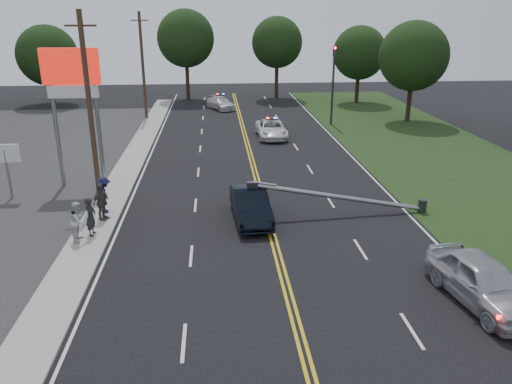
{
  "coord_description": "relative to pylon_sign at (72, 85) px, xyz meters",
  "views": [
    {
      "loc": [
        -2.53,
        -15.33,
        9.76
      ],
      "look_at": [
        -0.65,
        7.12,
        1.7
      ],
      "focal_mm": 35.0,
      "sensor_mm": 36.0,
      "label": 1
    }
  ],
  "objects": [
    {
      "name": "emergency_b",
      "position": [
        8.65,
        24.79,
        -5.35
      ],
      "size": [
        3.57,
        4.82,
        1.3
      ],
      "primitive_type": "imported",
      "rotation": [
        0.0,
        0.0,
        0.45
      ],
      "color": "silver",
      "rests_on": "ground"
    },
    {
      "name": "centerline_yellow",
      "position": [
        10.5,
        -4.0,
        -5.99
      ],
      "size": [
        0.36,
        80.0,
        0.0
      ],
      "primitive_type": "cube",
      "color": "gold",
      "rests_on": "ground"
    },
    {
      "name": "bystander_d",
      "position": [
        2.28,
        -5.88,
        -4.93
      ],
      "size": [
        0.89,
        1.2,
        1.89
      ],
      "primitive_type": "imported",
      "rotation": [
        0.0,
        0.0,
        1.13
      ],
      "color": "#514740",
      "rests_on": "sidewalk"
    },
    {
      "name": "tree_5",
      "position": [
        -10.42,
        29.78,
        -0.62
      ],
      "size": [
        6.65,
        6.65,
        8.72
      ],
      "color": "black",
      "rests_on": "ground"
    },
    {
      "name": "sidewalk",
      "position": [
        2.1,
        -4.0,
        -5.94
      ],
      "size": [
        1.8,
        70.0,
        0.12
      ],
      "primitive_type": "cube",
      "color": "#A49E94",
      "rests_on": "ground"
    },
    {
      "name": "bystander_a",
      "position": [
        2.2,
        -7.7,
        -4.96
      ],
      "size": [
        0.52,
        0.72,
        1.83
      ],
      "primitive_type": "imported",
      "rotation": [
        0.0,
        0.0,
        1.44
      ],
      "color": "#222329",
      "rests_on": "sidewalk"
    },
    {
      "name": "small_sign",
      "position": [
        -3.5,
        -2.0,
        -3.66
      ],
      "size": [
        1.6,
        0.14,
        3.1
      ],
      "color": "gray",
      "rests_on": "ground"
    },
    {
      "name": "tree_9",
      "position": [
        26.48,
        16.89,
        0.08
      ],
      "size": [
        6.38,
        6.38,
        9.27
      ],
      "color": "black",
      "rests_on": "ground"
    },
    {
      "name": "emergency_a",
      "position": [
        12.65,
        11.31,
        -5.3
      ],
      "size": [
        2.43,
        5.09,
        1.4
      ],
      "primitive_type": "imported",
      "rotation": [
        0.0,
        0.0,
        0.02
      ],
      "color": "silver",
      "rests_on": "ground"
    },
    {
      "name": "waiting_sedan",
      "position": [
        17.27,
        -14.51,
        -5.15
      ],
      "size": [
        2.74,
        5.22,
        1.69
      ],
      "primitive_type": "imported",
      "rotation": [
        0.0,
        0.0,
        0.15
      ],
      "color": "#ABADB3",
      "rests_on": "ground"
    },
    {
      "name": "ground",
      "position": [
        10.5,
        -14.0,
        -6.0
      ],
      "size": [
        120.0,
        120.0,
        0.0
      ],
      "primitive_type": "plane",
      "color": "black",
      "rests_on": "ground"
    },
    {
      "name": "utility_pole_far",
      "position": [
        1.3,
        20.0,
        -0.91
      ],
      "size": [
        1.6,
        0.28,
        10.0
      ],
      "color": "#382619",
      "rests_on": "ground"
    },
    {
      "name": "tree_7",
      "position": [
        15.6,
        31.94,
        0.56
      ],
      "size": [
        5.99,
        5.99,
        9.57
      ],
      "color": "black",
      "rests_on": "ground"
    },
    {
      "name": "crashed_sedan",
      "position": [
        9.63,
        -6.26,
        -5.22
      ],
      "size": [
        1.98,
        4.85,
        1.56
      ],
      "primitive_type": "imported",
      "rotation": [
        0.0,
        0.0,
        0.07
      ],
      "color": "black",
      "rests_on": "ground"
    },
    {
      "name": "bystander_b",
      "position": [
        1.76,
        -8.21,
        -4.96
      ],
      "size": [
        0.75,
        0.93,
        1.83
      ],
      "primitive_type": "imported",
      "rotation": [
        0.0,
        0.0,
        1.5
      ],
      "color": "silver",
      "rests_on": "sidewalk"
    },
    {
      "name": "tree_8",
      "position": [
        24.52,
        27.87,
        -0.4
      ],
      "size": [
        6.0,
        6.0,
        8.61
      ],
      "color": "black",
      "rests_on": "ground"
    },
    {
      "name": "grass_verge",
      "position": [
        24.0,
        -4.0,
        -5.99
      ],
      "size": [
        12.0,
        80.0,
        0.01
      ],
      "primitive_type": "cube",
      "color": "#1C3213",
      "rests_on": "ground"
    },
    {
      "name": "fallen_streetlight",
      "position": [
        14.69,
        -6.0,
        -5.08
      ],
      "size": [
        9.36,
        0.44,
        1.91
      ],
      "color": "#2D2D30",
      "rests_on": "ground"
    },
    {
      "name": "pylon_sign",
      "position": [
        0.0,
        0.0,
        0.0
      ],
      "size": [
        3.2,
        0.35,
        8.0
      ],
      "color": "gray",
      "rests_on": "ground"
    },
    {
      "name": "bystander_c",
      "position": [
        2.27,
        -4.89,
        -4.94
      ],
      "size": [
        0.92,
        1.33,
        1.88
      ],
      "primitive_type": "imported",
      "rotation": [
        0.0,
        0.0,
        1.76
      ],
      "color": "#161738",
      "rests_on": "sidewalk"
    },
    {
      "name": "tree_6",
      "position": [
        4.85,
        31.79,
        1.06
      ],
      "size": [
        6.63,
        6.63,
        10.38
      ],
      "color": "black",
      "rests_on": "ground"
    },
    {
      "name": "utility_pole_mid",
      "position": [
        1.3,
        -2.0,
        -0.91
      ],
      "size": [
        1.6,
        0.28,
        10.0
      ],
      "color": "#382619",
      "rests_on": "ground"
    },
    {
      "name": "traffic_signal",
      "position": [
        18.8,
        16.0,
        -1.79
      ],
      "size": [
        0.28,
        0.41,
        7.05
      ],
      "color": "#2D2D30",
      "rests_on": "ground"
    }
  ]
}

